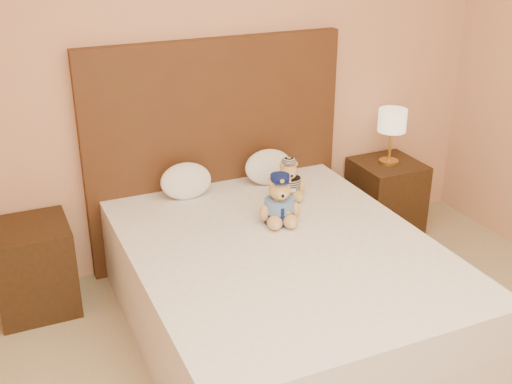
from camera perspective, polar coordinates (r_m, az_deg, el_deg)
room_walls at (r=2.48m, az=10.62°, el=13.56°), size 4.04×4.52×2.72m
bed at (r=3.66m, az=2.26°, el=-8.53°), size 1.60×2.00×0.55m
headboard at (r=4.28m, az=-3.59°, el=3.58°), size 1.75×0.08×1.50m
nightstand_left at (r=4.07m, az=-19.13°, el=-6.38°), size 0.45×0.45×0.55m
nightstand_right at (r=4.84m, az=11.43°, el=-0.45°), size 0.45×0.45×0.55m
lamp at (r=4.64m, az=12.01°, el=6.01°), size 0.20×0.20×0.40m
teddy_police at (r=3.70m, az=2.11°, el=-0.63°), size 0.30×0.30×0.30m
teddy_prisoner at (r=4.03m, az=2.91°, el=1.13°), size 0.26×0.25×0.25m
pillow_left at (r=4.07m, az=-6.24°, el=1.12°), size 0.33×0.22×0.24m
pillow_right at (r=4.26m, az=1.14°, el=2.38°), size 0.34×0.22×0.24m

